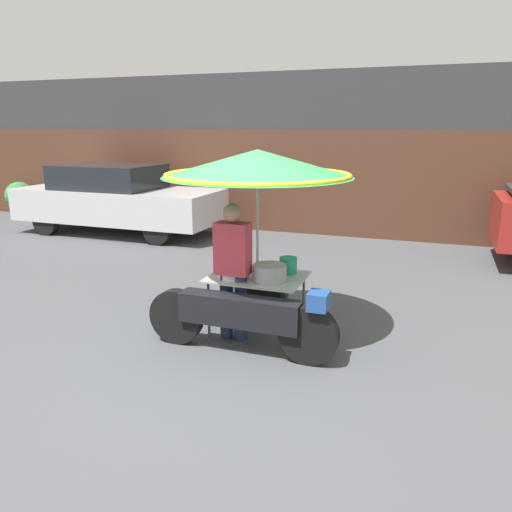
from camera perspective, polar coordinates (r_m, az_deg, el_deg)
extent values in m
plane|color=#4C4F54|center=(5.22, -4.51, -12.39)|extent=(36.00, 36.00, 0.00)
cube|color=#38383D|center=(12.07, 10.87, 11.48)|extent=(28.00, 2.00, 3.53)
cube|color=#563323|center=(11.11, 9.83, 8.08)|extent=(23.80, 0.06, 2.30)
cylinder|color=black|center=(5.15, 6.05, -8.98)|extent=(0.62, 0.14, 0.62)
cylinder|color=black|center=(5.68, -9.06, -6.82)|extent=(0.62, 0.14, 0.62)
cube|color=black|center=(5.31, -1.91, -6.32)|extent=(1.34, 0.24, 0.32)
cube|color=#234C93|center=(5.00, 7.16, -5.11)|extent=(0.20, 0.24, 0.18)
cylinder|color=black|center=(6.09, 0.96, -5.45)|extent=(0.56, 0.14, 0.56)
cylinder|color=#515156|center=(5.40, 3.54, -7.45)|extent=(0.03, 0.03, 0.68)
cylinder|color=#515156|center=(6.03, 5.45, -5.08)|extent=(0.03, 0.03, 0.68)
cylinder|color=#515156|center=(5.71, -5.42, -6.24)|extent=(0.03, 0.03, 0.68)
cylinder|color=#515156|center=(6.31, -2.70, -4.14)|extent=(0.03, 0.03, 0.68)
cube|color=#B2B2B7|center=(5.74, 0.17, -2.40)|extent=(1.09, 0.82, 0.02)
cylinder|color=#B2B2B7|center=(5.59, 0.18, 3.26)|extent=(0.03, 0.03, 1.13)
cone|color=green|center=(5.50, 0.18, 10.57)|extent=(2.10, 2.10, 0.29)
torus|color=yellow|center=(5.51, 0.18, 9.25)|extent=(2.04, 2.04, 0.05)
cylinder|color=silver|center=(5.66, -2.65, -1.41)|extent=(0.36, 0.36, 0.22)
cylinder|color=#939399|center=(5.53, 1.59, -1.93)|extent=(0.38, 0.38, 0.18)
cylinder|color=#1E936B|center=(5.82, 3.69, -1.08)|extent=(0.21, 0.21, 0.19)
cylinder|color=navy|center=(5.72, -3.44, -5.66)|extent=(0.14, 0.14, 0.77)
cylinder|color=navy|center=(5.65, -1.75, -5.89)|extent=(0.14, 0.14, 0.77)
cube|color=#C13847|center=(5.49, -2.68, 0.86)|extent=(0.38, 0.22, 0.58)
sphere|color=#A87A5B|center=(5.41, -2.73, 4.93)|extent=(0.21, 0.21, 0.21)
cylinder|color=black|center=(10.43, -11.19, 2.90)|extent=(0.60, 0.20, 0.60)
cylinder|color=black|center=(11.75, -7.33, 4.35)|extent=(0.60, 0.20, 0.60)
cylinder|color=black|center=(12.15, -22.86, 3.65)|extent=(0.60, 0.20, 0.60)
cylinder|color=black|center=(13.30, -18.40, 4.91)|extent=(0.60, 0.20, 0.60)
cube|color=silver|center=(11.78, -15.34, 5.72)|extent=(4.62, 1.81, 0.71)
cube|color=#1E2328|center=(11.85, -16.47, 8.71)|extent=(2.22, 1.59, 0.53)
cylinder|color=gray|center=(15.07, -25.21, 4.60)|extent=(0.39, 0.39, 0.23)
sphere|color=#388442|center=(15.01, -25.39, 6.23)|extent=(0.76, 0.76, 0.76)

